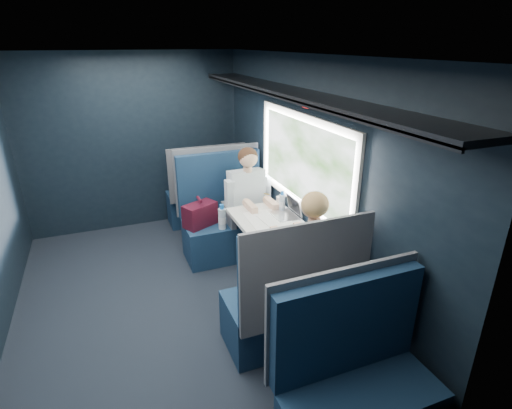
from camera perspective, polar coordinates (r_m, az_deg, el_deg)
name	(u,v)px	position (r m, az deg, el deg)	size (l,w,h in m)	color
ground	(170,308)	(4.08, -12.21, -14.31)	(2.80, 4.20, 0.01)	black
room_shell	(158,161)	(3.43, -13.82, 6.11)	(3.00, 4.40, 2.40)	black
table	(268,229)	(3.98, 1.78, -3.56)	(0.62, 1.00, 0.74)	#54565E
seat_bay_near	(224,220)	(4.75, -4.63, -2.28)	(1.05, 0.62, 1.26)	#0D2039
seat_bay_far	(290,304)	(3.36, 4.85, -13.98)	(1.04, 0.62, 1.26)	#0D2039
seat_row_front	(205,195)	(5.59, -7.27, 1.30)	(1.04, 0.51, 1.16)	#0D2039
seat_row_back	(356,390)	(2.78, 14.06, -24.26)	(1.04, 0.51, 1.16)	#0D2039
man	(250,199)	(4.57, -0.89, 0.76)	(0.53, 0.56, 1.32)	black
woman	(309,255)	(3.41, 7.58, -7.19)	(0.53, 0.56, 1.32)	black
papers	(276,223)	(3.93, 2.88, -2.64)	(0.48, 0.69, 0.01)	white
laptop	(289,210)	(4.08, 4.69, -0.78)	(0.23, 0.30, 0.23)	silver
bottle_small	(282,202)	(4.18, 3.75, 0.34)	(0.06, 0.06, 0.22)	silver
cup	(279,200)	(4.37, 3.36, 0.58)	(0.07, 0.07, 0.09)	white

